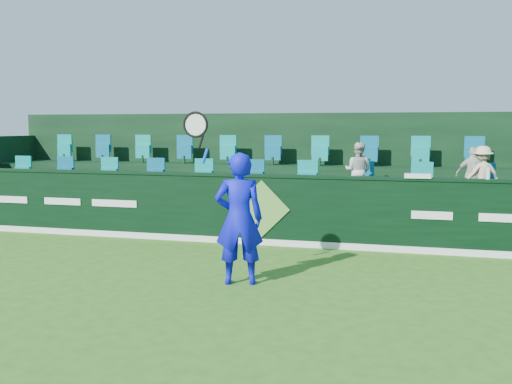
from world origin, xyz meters
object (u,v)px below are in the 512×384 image
(towel, at_px, (418,176))
(tennis_player, at_px, (239,218))
(spectator_left, at_px, (358,171))
(spectator_middle, at_px, (473,175))
(spectator_right, at_px, (482,174))
(drinks_bottle, at_px, (488,173))

(towel, bearing_deg, tennis_player, -131.78)
(spectator_left, relative_size, spectator_middle, 1.07)
(tennis_player, height_order, spectator_left, tennis_player)
(spectator_middle, bearing_deg, spectator_right, -168.73)
(spectator_right, xyz_separation_m, drinks_bottle, (-0.04, -1.12, 0.11))
(drinks_bottle, bearing_deg, spectator_right, 87.93)
(tennis_player, relative_size, spectator_middle, 2.36)
(drinks_bottle, bearing_deg, towel, 180.00)
(tennis_player, distance_m, spectator_left, 4.16)
(tennis_player, xyz_separation_m, towel, (2.50, 2.79, 0.42))
(tennis_player, relative_size, towel, 5.57)
(spectator_right, relative_size, drinks_bottle, 5.31)
(spectator_middle, distance_m, towel, 1.53)
(spectator_middle, relative_size, drinks_bottle, 5.21)
(towel, relative_size, drinks_bottle, 2.21)
(spectator_right, xyz_separation_m, towel, (-1.21, -1.12, 0.04))
(spectator_middle, xyz_separation_m, towel, (-1.05, -1.12, 0.05))
(tennis_player, height_order, drinks_bottle, tennis_player)
(spectator_middle, xyz_separation_m, drinks_bottle, (0.13, -1.12, 0.12))
(towel, bearing_deg, spectator_right, 42.71)
(tennis_player, distance_m, towel, 3.77)
(tennis_player, distance_m, drinks_bottle, 4.64)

